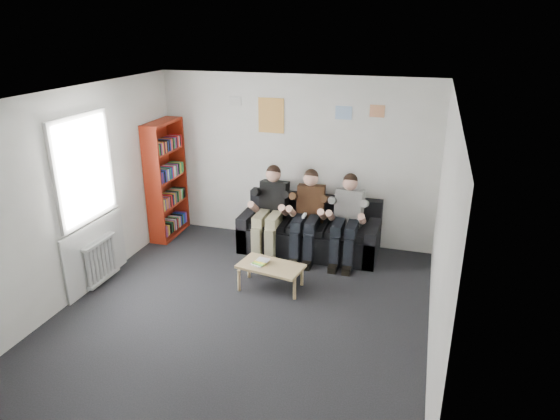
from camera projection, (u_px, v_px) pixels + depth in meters
name	position (u px, v px, depth m)	size (l,w,h in m)	color
room_shell	(239.00, 214.00, 5.78)	(5.00, 5.00, 5.00)	black
sofa	(310.00, 232.00, 7.93)	(2.16, 0.88, 0.83)	black
bookshelf	(167.00, 180.00, 8.27)	(0.29, 0.88, 1.96)	maroon
coffee_table	(271.00, 268.00, 6.78)	(0.87, 0.48, 0.35)	tan
game_cases	(260.00, 262.00, 6.79)	(0.22, 0.20, 0.05)	white
person_left	(270.00, 211.00, 7.77)	(0.43, 0.91, 1.36)	black
person_middle	(308.00, 215.00, 7.61)	(0.42, 0.90, 1.35)	#4D2F19
person_right	(347.00, 220.00, 7.46)	(0.41, 0.88, 1.33)	white
radiator	(101.00, 260.00, 6.89)	(0.10, 0.64, 0.60)	silver
window	(90.00, 214.00, 6.67)	(0.05, 1.30, 2.36)	white
poster_large	(271.00, 116.00, 7.86)	(0.42, 0.01, 0.55)	#E3D450
poster_blue	(344.00, 113.00, 7.52)	(0.25, 0.01, 0.20)	#4491E7
poster_pink	(377.00, 111.00, 7.37)	(0.22, 0.01, 0.18)	#D5427A
poster_sign	(235.00, 101.00, 7.96)	(0.20, 0.01, 0.14)	silver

